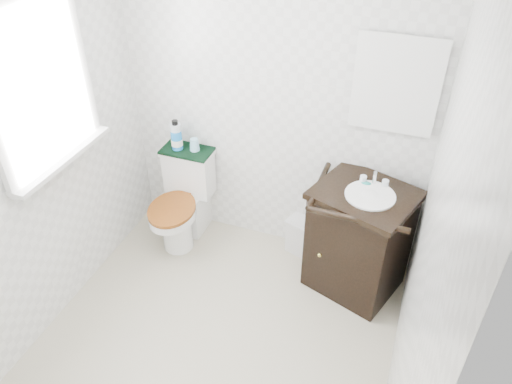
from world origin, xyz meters
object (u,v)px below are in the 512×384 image
Objects in this scene: trash_bin at (300,236)px; cup at (194,145)px; vanity at (359,238)px; toilet at (184,203)px; mouthwash_bottle at (176,136)px.

cup is (-0.86, 0.01, 0.64)m from trash_bin.
vanity is 9.84× the size of cup.
vanity reaches higher than toilet.
mouthwash_bottle is 0.15m from cup.
toilet is 2.43× the size of trash_bin.
vanity is at bearing -23.23° from trash_bin.
cup is at bearing 171.23° from vanity.
mouthwash_bottle reaches higher than trash_bin.
mouthwash_bottle is (-0.07, 0.11, 0.53)m from toilet.
trash_bin is at bearing -0.45° from cup.
vanity is 0.57m from trash_bin.
vanity reaches higher than trash_bin.
cup is (0.13, 0.03, -0.06)m from mouthwash_bottle.
toilet is at bearing -56.57° from mouthwash_bottle.
toilet is 0.79× the size of vanity.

